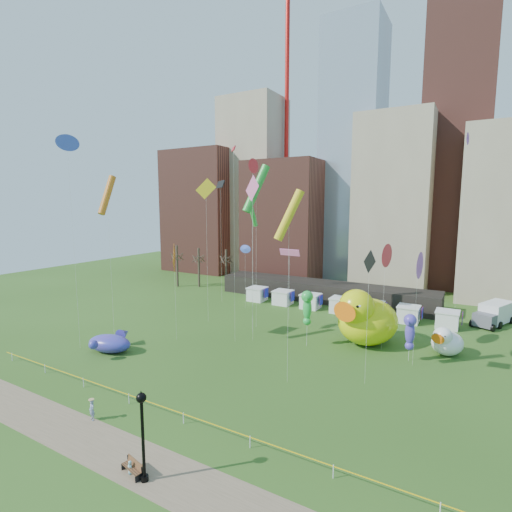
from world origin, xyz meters
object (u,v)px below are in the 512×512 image
Objects in this scene: whale_inflatable at (111,343)px; box_truck at (494,313)px; small_duck at (446,342)px; seahorse_green at (307,305)px; toddler at (130,467)px; lamppost at (142,427)px; woman at (92,410)px; big_duck at (365,318)px; seahorse_purple at (410,329)px; park_bench at (133,467)px.

box_truck is (38.61, 33.78, 0.52)m from whale_inflatable.
small_duck is 15.95m from seahorse_green.
toddler is at bearing -95.18° from small_duck.
small_duck is at bearing 65.06° from lamppost.
woman is at bearing -107.49° from small_duck.
seahorse_purple is at bearing -6.86° from big_duck.
small_duck is 16.52m from box_truck.
woman is at bearing 175.75° from toddler.
whale_inflatable is at bearing -130.12° from small_duck.
lamppost is 3.38m from toddler.
woman is at bearing -98.34° from big_duck.
park_bench is 7.99m from woman.
park_bench is (-6.86, -29.92, -2.76)m from big_duck.
big_duck is at bearing 23.46° from seahorse_green.
big_duck is at bearing -150.25° from small_duck.
big_duck is 5.57× the size of park_bench.
seahorse_purple is 33.44m from whale_inflatable.
big_duck is at bearing 93.45° from toddler.
box_truck is at bearing 75.55° from seahorse_purple.
box_truck is at bearing 27.88° from whale_inflatable.
big_duck is at bearing 162.35° from seahorse_purple.
box_truck is at bearing 93.80° from small_duck.
seahorse_green is at bearing -125.82° from big_duck.
park_bench is (17.95, -13.12, -0.57)m from whale_inflatable.
whale_inflatable is 3.72× the size of park_bench.
big_duck is at bearing -105.17° from box_truck.
box_truck is (19.68, 21.05, -3.50)m from seahorse_green.
lamppost is 50.94m from box_truck.
small_duck reaches higher than whale_inflatable.
lamppost is at bearing -6.46° from woman.
woman is at bearing -58.21° from whale_inflatable.
park_bench is at bearing -8.29° from woman.
woman is (-19.76, -24.53, -2.78)m from seahorse_purple.
big_duck is 7.37m from seahorse_green.
seahorse_purple is at bearing -4.18° from seahorse_green.
seahorse_purple reaches higher than box_truck.
seahorse_green reaches higher than toddler.
small_duck is at bearing 58.17° from seahorse_purple.
toddler is (-0.17, -0.08, -0.04)m from park_bench.
big_duck is 30.94m from toddler.
woman is at bearing -98.60° from box_truck.
whale_inflatable reaches higher than woman.
big_duck reaches higher than whale_inflatable.
seahorse_purple is 0.90× the size of lamppost.
woman is at bearing -120.14° from seahorse_purple.
box_truck reaches higher than whale_inflatable.
whale_inflatable reaches higher than park_bench.
big_duck is at bearing 20.79° from whale_inflatable.
small_duck is 0.73× the size of whale_inflatable.
small_duck is 0.64× the size of box_truck.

